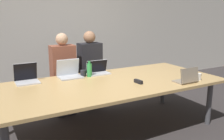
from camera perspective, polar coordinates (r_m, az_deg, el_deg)
ground_plane at (r=3.85m, az=-0.56°, el=-13.68°), size 24.00×24.00×0.00m
curtain_wall at (r=5.54m, az=-11.96°, el=9.32°), size 12.00×0.06×2.80m
conference_table at (r=3.59m, az=-0.58°, el=-3.64°), size 3.30×1.46×0.75m
laptop_near_right at (r=3.70m, az=16.78°, el=-1.81°), size 0.32×0.22×0.22m
cup_near_right at (r=3.90m, az=19.16°, el=-1.46°), size 0.08×0.08×0.10m
laptop_far_left at (r=3.76m, az=-18.96°, el=-1.52°), size 0.33×0.27×0.28m
laptop_far_center at (r=4.05m, az=-3.28°, el=0.01°), size 0.36×0.22×0.22m
person_far_center at (r=4.53m, az=-5.02°, el=-0.34°), size 0.40×0.24×1.42m
cup_far_center at (r=3.93m, az=-6.58°, el=-0.73°), size 0.09×0.09×0.10m
laptop_far_midleft at (r=3.90m, az=-9.75°, el=-0.49°), size 0.36×0.27×0.28m
person_far_midleft at (r=4.29m, az=-11.03°, el=-1.38°), size 0.40×0.24×1.40m
bottle_far_midleft at (r=3.89m, az=-5.19°, el=0.03°), size 0.08×0.08×0.25m
stapler at (r=3.54m, az=6.05°, el=-2.65°), size 0.06×0.15×0.05m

